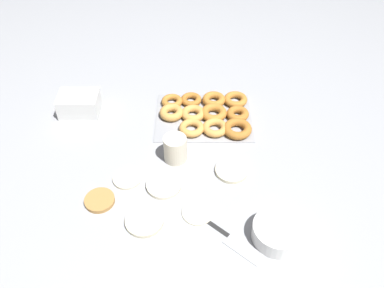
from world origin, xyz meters
TOP-DOWN VIEW (x-y plane):
  - ground_plane at (0.00, 0.00)m, footprint 3.00×3.00m
  - pancake_0 at (0.10, 0.24)m, footprint 0.12×0.12m
  - pancake_1 at (0.17, 0.06)m, footprint 0.10×0.10m
  - pancake_2 at (0.05, 0.10)m, footprint 0.12×0.12m
  - pancake_3 at (-0.18, 0.03)m, footprint 0.11×0.11m
  - pancake_4 at (-0.06, 0.20)m, footprint 0.10×0.10m
  - pancake_5 at (0.25, 0.16)m, footprint 0.10×0.10m
  - donut_tray at (-0.11, -0.26)m, footprint 0.38×0.29m
  - batter_bowl at (-0.30, 0.29)m, footprint 0.15×0.15m
  - container_stack at (0.40, -0.29)m, footprint 0.16×0.11m
  - paper_cup at (0.01, -0.03)m, footprint 0.08×0.08m
  - spatula at (-0.18, 0.31)m, footprint 0.23×0.20m

SIDE VIEW (x-z plane):
  - ground_plane at x=0.00m, z-range 0.00..0.00m
  - spatula at x=-0.18m, z-range 0.00..0.00m
  - pancake_4 at x=-0.06m, z-range 0.00..0.01m
  - pancake_1 at x=0.17m, z-range 0.00..0.01m
  - pancake_2 at x=0.05m, z-range 0.00..0.01m
  - pancake_0 at x=0.10m, z-range 0.00..0.01m
  - pancake_3 at x=-0.18m, z-range 0.00..0.01m
  - pancake_5 at x=0.25m, z-range 0.00..0.01m
  - donut_tray at x=-0.11m, z-range 0.00..0.04m
  - batter_bowl at x=-0.30m, z-range 0.00..0.06m
  - container_stack at x=0.40m, z-range 0.00..0.08m
  - paper_cup at x=0.01m, z-range 0.00..0.10m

